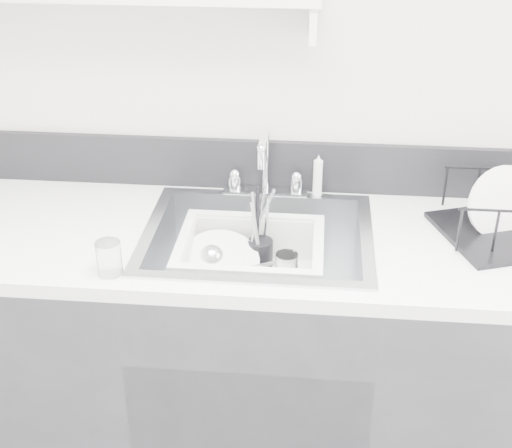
# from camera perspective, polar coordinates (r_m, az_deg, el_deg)

# --- Properties ---
(room_shell) EXTENTS (3.50, 3.00, 2.60)m
(room_shell) POSITION_cam_1_polar(r_m,az_deg,el_deg) (0.96, -4.45, 15.68)
(room_shell) COLOR silver
(room_shell) RESTS_ON ground
(counter_run) EXTENTS (3.20, 0.62, 0.92)m
(counter_run) POSITION_cam_1_polar(r_m,az_deg,el_deg) (2.25, 0.12, -11.07)
(counter_run) COLOR #2B2B2F
(counter_run) RESTS_ON ground
(backsplash) EXTENTS (3.20, 0.02, 0.16)m
(backsplash) POSITION_cam_1_polar(r_m,az_deg,el_deg) (2.22, 0.86, 4.73)
(backsplash) COLOR black
(backsplash) RESTS_ON counter_run
(sink) EXTENTS (0.64, 0.52, 0.20)m
(sink) POSITION_cam_1_polar(r_m,az_deg,el_deg) (2.04, 0.13, -3.04)
(sink) COLOR silver
(sink) RESTS_ON counter_run
(faucet) EXTENTS (0.26, 0.18, 0.23)m
(faucet) POSITION_cam_1_polar(r_m,az_deg,el_deg) (2.18, 0.74, 3.70)
(faucet) COLOR silver
(faucet) RESTS_ON counter_run
(side_sprayer) EXTENTS (0.03, 0.03, 0.14)m
(side_sprayer) POSITION_cam_1_polar(r_m,az_deg,el_deg) (2.18, 4.96, 3.85)
(side_sprayer) COLOR silver
(side_sprayer) RESTS_ON counter_run
(wash_tub) EXTENTS (0.43, 0.37, 0.16)m
(wash_tub) POSITION_cam_1_polar(r_m,az_deg,el_deg) (2.03, -0.44, -3.21)
(wash_tub) COLOR silver
(wash_tub) RESTS_ON sink
(plate_stack) EXTENTS (0.28, 0.27, 0.11)m
(plate_stack) POSITION_cam_1_polar(r_m,az_deg,el_deg) (2.06, -2.67, -3.79)
(plate_stack) COLOR white
(plate_stack) RESTS_ON wash_tub
(utensil_cup) EXTENTS (0.07, 0.07, 0.25)m
(utensil_cup) POSITION_cam_1_polar(r_m,az_deg,el_deg) (2.10, 0.34, -2.22)
(utensil_cup) COLOR black
(utensil_cup) RESTS_ON wash_tub
(ladle) EXTENTS (0.29, 0.28, 0.08)m
(ladle) POSITION_cam_1_polar(r_m,az_deg,el_deg) (2.02, -2.26, -4.00)
(ladle) COLOR silver
(ladle) RESTS_ON wash_tub
(tumbler_in_tub) EXTENTS (0.08, 0.08, 0.09)m
(tumbler_in_tub) POSITION_cam_1_polar(r_m,az_deg,el_deg) (2.04, 2.46, -3.56)
(tumbler_in_tub) COLOR white
(tumbler_in_tub) RESTS_ON wash_tub
(tumbler_counter) EXTENTS (0.08, 0.08, 0.09)m
(tumbler_counter) POSITION_cam_1_polar(r_m,az_deg,el_deg) (1.83, -11.68, -2.68)
(tumbler_counter) COLOR white
(tumbler_counter) RESTS_ON counter_run
(bowl_small) EXTENTS (0.13, 0.13, 0.04)m
(bowl_small) POSITION_cam_1_polar(r_m,az_deg,el_deg) (2.01, 1.67, -5.16)
(bowl_small) COLOR white
(bowl_small) RESTS_ON wash_tub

